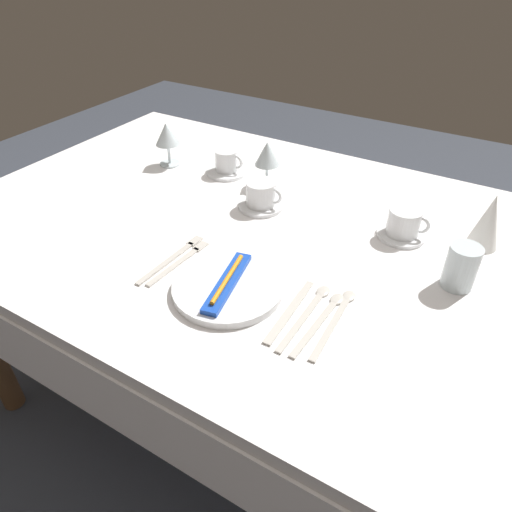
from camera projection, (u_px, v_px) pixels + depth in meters
The scene contains 20 objects.
ground_plane at pixel (272, 408), 1.65m from camera, with size 6.00×6.00×0.00m, color #383D47.
dining_table at pixel (277, 258), 1.26m from camera, with size 1.80×1.11×0.74m.
dinner_plate at pixel (228, 288), 1.02m from camera, with size 0.24×0.24×0.02m, color white.
toothbrush_package at pixel (227, 282), 1.01m from camera, with size 0.08×0.21×0.02m.
fork_outer at pixel (181, 261), 1.11m from camera, with size 0.03×0.21×0.00m.
fork_inner at pixel (174, 257), 1.12m from camera, with size 0.02×0.23×0.00m.
dinner_knife at pixel (289, 313), 0.96m from camera, with size 0.03×0.21×0.00m.
spoon_soup at pixel (310, 309), 0.97m from camera, with size 0.03×0.23×0.01m.
spoon_dessert at pixel (324, 316), 0.96m from camera, with size 0.03×0.22×0.01m.
spoon_tea at pixel (338, 315), 0.96m from camera, with size 0.03×0.23×0.01m.
saucer_left at pixel (401, 235), 1.20m from camera, with size 0.12×0.12×0.01m, color white.
coffee_cup_left at pixel (405, 222), 1.17m from camera, with size 0.11×0.08×0.07m.
saucer_right at pixel (261, 206), 1.32m from camera, with size 0.13×0.13×0.01m, color white.
coffee_cup_right at pixel (261, 193), 1.29m from camera, with size 0.11×0.08×0.07m.
saucer_far at pixel (227, 171), 1.50m from camera, with size 0.13×0.13×0.01m, color white.
coffee_cup_far at pixel (227, 160), 1.47m from camera, with size 0.10×0.07×0.07m.
wine_glass_centre at pixel (267, 156), 1.37m from camera, with size 0.07×0.07×0.14m.
wine_glass_left at pixel (167, 136), 1.49m from camera, with size 0.08×0.08×0.14m.
drink_tumbler at pixel (460, 269), 1.01m from camera, with size 0.07×0.07×0.10m.
napkin_folded at pixel (488, 221), 1.12m from camera, with size 0.08×0.08×0.14m, color white.
Camera 1 is at (0.48, -0.91, 1.40)m, focal length 32.82 mm.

